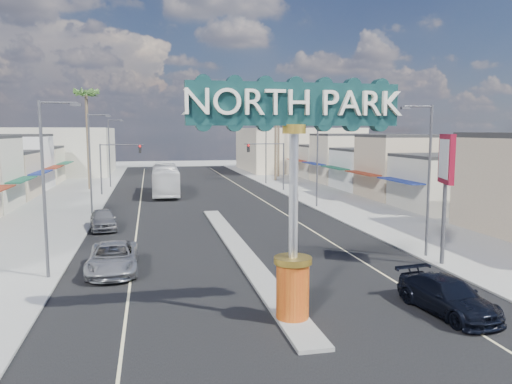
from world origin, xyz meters
name	(u,v)px	position (x,y,z in m)	size (l,w,h in m)	color
ground	(210,211)	(0.00, 30.00, 0.00)	(160.00, 160.00, 0.00)	gray
road	(210,211)	(0.00, 30.00, 0.01)	(20.00, 120.00, 0.01)	black
median_island	(239,249)	(0.00, 14.00, 0.08)	(1.30, 30.00, 0.16)	gray
sidewalk_left	(52,216)	(-14.00, 30.00, 0.06)	(8.00, 120.00, 0.12)	gray
sidewalk_right	(349,206)	(14.00, 30.00, 0.06)	(8.00, 120.00, 0.12)	gray
storefront_row_right	(383,166)	(24.00, 43.00, 3.00)	(12.00, 42.00, 6.00)	#B7B29E
backdrop_far_left	(51,151)	(-22.00, 75.00, 4.00)	(20.00, 20.00, 8.00)	#B7B29E
backdrop_far_right	(297,149)	(22.00, 75.00, 4.00)	(20.00, 20.00, 8.00)	beige
gateway_sign	(294,173)	(0.00, 1.98, 5.93)	(8.20, 1.50, 9.15)	red
traffic_signal_left	(117,159)	(-9.18, 43.99, 4.27)	(5.09, 0.45, 6.00)	#47474C
traffic_signal_right	(270,157)	(9.18, 43.99, 4.27)	(5.09, 0.45, 6.00)	#47474C
streetlight_l_near	(47,180)	(-10.43, 10.00, 5.07)	(2.03, 0.22, 9.00)	#47474C
streetlight_l_mid	(92,159)	(-10.43, 30.00, 5.07)	(2.03, 0.22, 9.00)	#47474C
streetlight_l_far	(111,149)	(-10.43, 52.00, 5.07)	(2.03, 0.22, 9.00)	#47474C
streetlight_r_near	(427,173)	(10.43, 10.00, 5.07)	(2.03, 0.22, 9.00)	#47474C
streetlight_r_mid	(316,156)	(10.43, 30.00, 5.07)	(2.03, 0.22, 9.00)	#47474C
streetlight_r_far	(265,148)	(10.43, 52.00, 5.07)	(2.03, 0.22, 9.00)	#47474C
palm_left_far	(86,99)	(-13.00, 50.00, 11.50)	(2.60, 2.60, 13.10)	brown
palm_right_mid	(276,110)	(13.00, 56.00, 10.60)	(2.60, 2.60, 12.10)	brown
palm_right_far	(279,100)	(15.00, 62.00, 12.39)	(2.60, 2.60, 14.10)	brown
suv_left	(113,258)	(-7.45, 10.65, 0.78)	(2.58, 5.59, 1.55)	#9F9FA3
suv_right	(448,296)	(6.53, 1.53, 0.73)	(2.05, 5.05, 1.46)	black
car_parked_left	(103,219)	(-9.00, 22.83, 0.79)	(1.86, 4.63, 1.58)	slate
city_bus	(165,180)	(-3.65, 43.21, 1.74)	(2.92, 12.48, 3.48)	silver
bank_pylon_sign	(446,166)	(10.49, 8.18, 5.58)	(0.95, 2.24, 7.22)	#47474C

